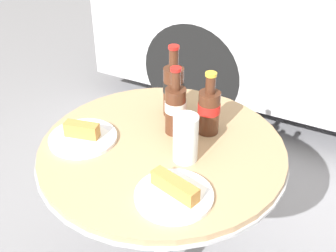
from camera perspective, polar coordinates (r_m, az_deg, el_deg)
name	(u,v)px	position (r m, az deg, el deg)	size (l,w,h in m)	color
bistro_table	(162,177)	(1.39, -0.75, -6.92)	(0.78, 0.78, 0.73)	#B7B7BC
cola_bottle_left	(174,88)	(1.41, 0.75, 5.10)	(0.07, 0.07, 0.25)	#4C2819
cola_bottle_right	(176,108)	(1.32, 1.14, 2.45)	(0.07, 0.07, 0.23)	#4C2819
cola_bottle_center	(209,110)	(1.33, 5.57, 2.24)	(0.07, 0.07, 0.21)	#4C2819
drinking_glass	(186,140)	(1.21, 2.39, -1.93)	(0.07, 0.07, 0.15)	black
lunch_plate_near	(83,136)	(1.35, -11.48, -1.33)	(0.21, 0.21, 0.06)	white
lunch_plate_far	(174,193)	(1.12, 0.84, -9.03)	(0.21, 0.21, 0.06)	white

